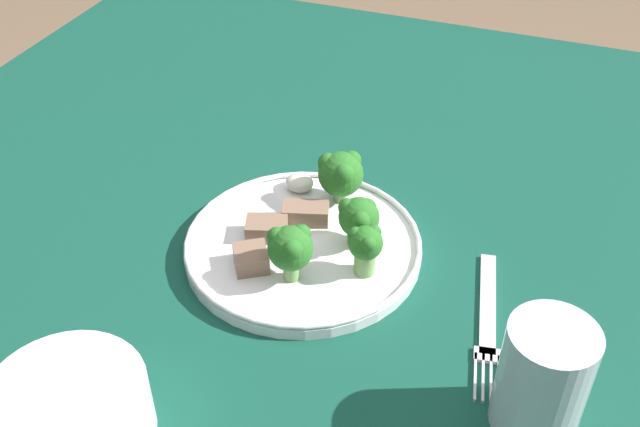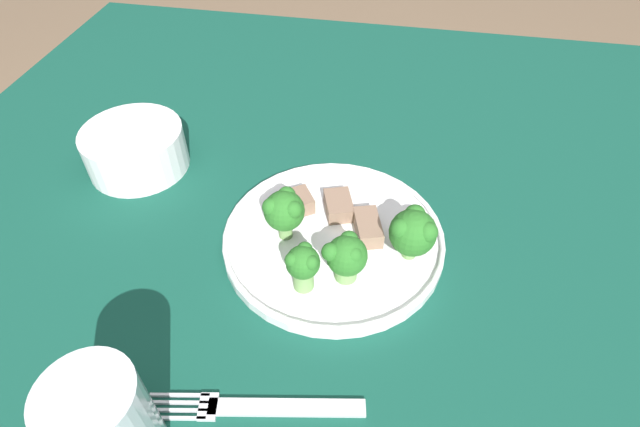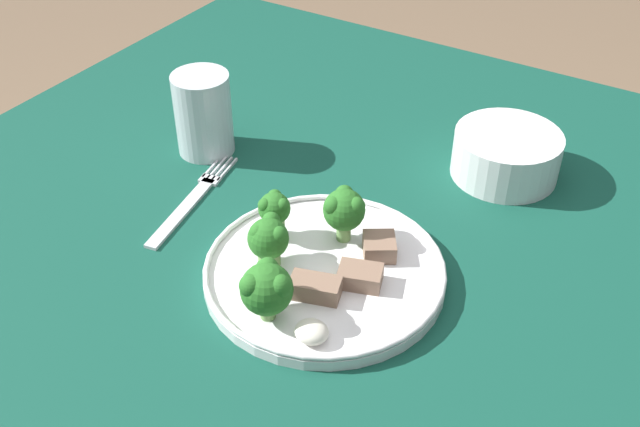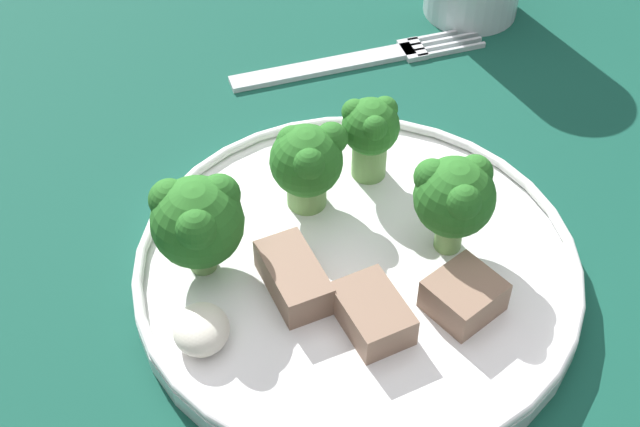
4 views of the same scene
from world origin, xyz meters
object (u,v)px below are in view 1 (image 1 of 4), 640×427
drinking_glass (541,384)px  fork (488,321)px  dinner_plate (303,246)px  cream_bowl (71,416)px

drinking_glass → fork: bearing=-60.5°
dinner_plate → fork: 0.20m
drinking_glass → dinner_plate: bearing=-26.9°
dinner_plate → cream_bowl: bearing=72.1°
dinner_plate → cream_bowl: size_ratio=1.92×
cream_bowl → drinking_glass: (-0.34, -0.15, 0.02)m
fork → drinking_glass: 0.12m
dinner_plate → drinking_glass: 0.29m
dinner_plate → fork: bearing=170.8°
fork → drinking_glass: size_ratio=1.81×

